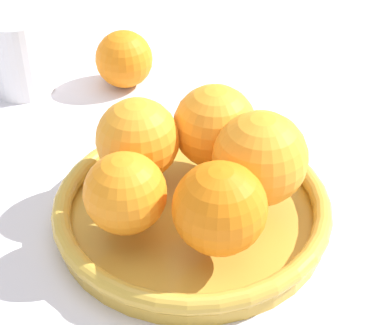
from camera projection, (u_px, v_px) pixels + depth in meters
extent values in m
plane|color=silver|center=(192.00, 221.00, 0.57)|extent=(4.00, 4.00, 0.00)
cylinder|color=gold|center=(192.00, 216.00, 0.57)|extent=(0.24, 0.24, 0.01)
torus|color=gold|center=(192.00, 204.00, 0.56)|extent=(0.24, 0.24, 0.02)
sphere|color=orange|center=(215.00, 126.00, 0.57)|extent=(0.08, 0.08, 0.08)
sphere|color=orange|center=(141.00, 137.00, 0.56)|extent=(0.07, 0.07, 0.07)
sphere|color=orange|center=(125.00, 193.00, 0.51)|extent=(0.07, 0.07, 0.07)
sphere|color=orange|center=(220.00, 208.00, 0.49)|extent=(0.07, 0.07, 0.07)
sphere|color=orange|center=(260.00, 158.00, 0.53)|extent=(0.08, 0.08, 0.08)
sphere|color=orange|center=(124.00, 59.00, 0.75)|extent=(0.07, 0.07, 0.07)
cylinder|color=white|center=(19.00, 55.00, 0.73)|extent=(0.07, 0.07, 0.09)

